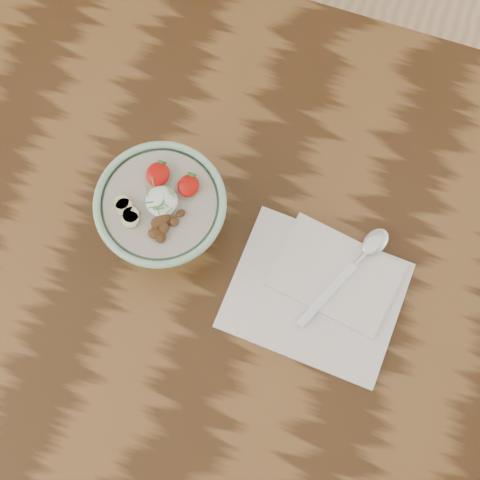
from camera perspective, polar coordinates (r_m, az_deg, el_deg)
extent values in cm
cube|color=#38210E|center=(106.42, -10.52, 2.36)|extent=(160.00, 90.00, 4.00)
cylinder|color=#8FC09B|center=(101.97, -6.24, 1.42)|extent=(8.16, 8.16, 1.17)
torus|color=#8FC09B|center=(92.97, -6.86, 3.14)|extent=(18.56, 18.56, 1.07)
cylinder|color=#B7B097|center=(93.52, -6.82, 3.03)|extent=(15.75, 15.75, 0.97)
ellipsoid|color=white|center=(92.22, -6.70, 3.31)|extent=(4.46, 4.46, 2.45)
ellipsoid|color=#AF0C08|center=(93.60, -7.02, 5.59)|extent=(3.28, 3.61, 1.80)
cone|color=#286623|center=(93.78, -6.73, 6.46)|extent=(1.40, 1.03, 1.52)
ellipsoid|color=#AF0C08|center=(92.65, -4.44, 4.63)|extent=(3.01, 3.31, 1.65)
cone|color=#286623|center=(92.79, -4.17, 5.44)|extent=(1.40, 1.03, 1.52)
cylinder|color=#CFBC88|center=(92.65, -9.28, 2.10)|extent=(2.27, 2.27, 0.70)
cylinder|color=#CFBC88|center=(92.46, -9.34, 1.71)|extent=(2.39, 2.39, 0.70)
cylinder|color=#CFBC88|center=(93.18, -9.84, 2.81)|extent=(2.33, 2.33, 0.70)
cylinder|color=#CFBC88|center=(93.43, -10.05, 3.15)|extent=(2.09, 2.09, 0.70)
ellipsoid|color=#563419|center=(91.27, -6.50, 1.06)|extent=(1.58, 1.92, 0.97)
ellipsoid|color=#563419|center=(91.53, -5.65, 1.59)|extent=(1.56, 1.57, 0.88)
ellipsoid|color=#563419|center=(91.03, -6.80, 0.22)|extent=(2.14, 2.18, 1.14)
ellipsoid|color=#563419|center=(91.81, -5.09, 2.28)|extent=(1.62, 1.69, 0.74)
ellipsoid|color=#563419|center=(91.59, -6.88, 1.56)|extent=(2.45, 2.45, 1.26)
ellipsoid|color=#563419|center=(91.60, -7.23, 1.02)|extent=(1.59, 1.58, 0.95)
ellipsoid|color=#563419|center=(91.63, -7.18, 1.45)|extent=(1.62, 1.85, 1.16)
ellipsoid|color=#563419|center=(91.17, -7.31, 0.56)|extent=(2.03, 1.75, 1.32)
ellipsoid|color=#563419|center=(91.66, -6.46, 1.92)|extent=(1.96, 1.75, 1.29)
cylinder|color=#42903D|center=(90.70, -6.95, 2.65)|extent=(1.37, 0.89, 0.23)
cylinder|color=#42903D|center=(92.14, -7.46, 5.00)|extent=(0.80, 1.10, 0.22)
cylinder|color=#42903D|center=(90.60, -7.00, 2.43)|extent=(1.04, 1.02, 0.22)
cylinder|color=#42903D|center=(91.28, -5.71, 4.10)|extent=(0.89, 1.42, 0.23)
cylinder|color=#42903D|center=(91.75, -7.91, 4.19)|extent=(0.89, 1.51, 0.24)
cylinder|color=#42903D|center=(90.98, -6.59, 3.31)|extent=(0.40, 1.54, 0.23)
cylinder|color=#42903D|center=(90.87, -7.40, 2.79)|extent=(1.13, 0.79, 0.22)
cylinder|color=#42903D|center=(91.17, -7.85, 3.17)|extent=(1.18, 0.70, 0.22)
cylinder|color=#42903D|center=(90.82, -7.41, 2.70)|extent=(1.04, 0.26, 0.22)
cylinder|color=#42903D|center=(91.39, -6.01, 4.22)|extent=(1.21, 1.11, 0.23)
cylinder|color=#42903D|center=(90.80, -6.41, 3.04)|extent=(1.26, 0.65, 0.22)
cylinder|color=#42903D|center=(90.46, -6.06, 2.50)|extent=(0.68, 1.16, 0.22)
cylinder|color=#42903D|center=(90.84, -6.82, 2.97)|extent=(0.83, 1.64, 0.24)
cylinder|color=#42903D|center=(91.20, -7.91, 3.20)|extent=(1.57, 0.90, 0.24)
cube|color=silver|center=(99.41, 6.42, -4.72)|extent=(25.60, 21.16, 0.94)
cube|color=silver|center=(99.66, 8.13, -2.94)|extent=(19.66, 14.98, 0.57)
cube|color=silver|center=(98.39, 7.44, -4.66)|extent=(6.17, 11.71, 0.38)
cylinder|color=silver|center=(100.25, 10.35, -1.41)|extent=(2.01, 3.24, 0.75)
ellipsoid|color=silver|center=(101.08, 11.48, -0.15)|extent=(5.02, 5.83, 1.02)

